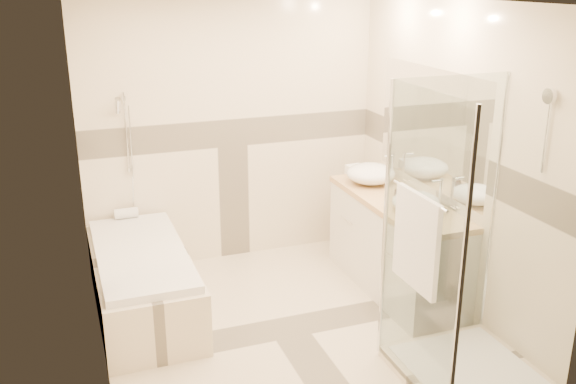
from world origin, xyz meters
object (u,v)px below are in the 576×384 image
object	(u,v)px
amenity_bottle_b	(401,193)
vessel_sink_far	(416,202)
vessel_sink_near	(371,174)
vanity	(396,245)
bathtub	(143,278)
shower_enclosure	(451,310)
amenity_bottle_a	(400,193)

from	to	relation	value
amenity_bottle_b	vessel_sink_far	bearing A→B (deg)	-90.00
vessel_sink_near	vanity	bearing A→B (deg)	-87.64
vessel_sink_near	amenity_bottle_b	world-z (taller)	vessel_sink_near
vessel_sink_near	amenity_bottle_b	size ratio (longest dim) A/B	2.88
bathtub	vessel_sink_far	world-z (taller)	vessel_sink_far
shower_enclosure	vanity	bearing A→B (deg)	77.03
vanity	vessel_sink_near	bearing A→B (deg)	92.36
bathtub	amenity_bottle_b	xyz separation A→B (m)	(2.13, -0.42, 0.62)
bathtub	vessel_sink_near	xyz separation A→B (m)	(2.13, 0.13, 0.63)
bathtub	vessel_sink_near	size ratio (longest dim) A/B	3.81
vanity	vessel_sink_far	xyz separation A→B (m)	(-0.02, -0.31, 0.50)
bathtub	amenity_bottle_a	world-z (taller)	amenity_bottle_a
bathtub	shower_enclosure	size ratio (longest dim) A/B	0.83
bathtub	shower_enclosure	distance (m)	2.47
vanity	vessel_sink_far	world-z (taller)	vessel_sink_far
shower_enclosure	amenity_bottle_a	world-z (taller)	shower_enclosure
bathtub	amenity_bottle_b	distance (m)	2.26
shower_enclosure	vessel_sink_far	bearing A→B (deg)	74.15
vanity	amenity_bottle_b	bearing A→B (deg)	-106.43
amenity_bottle_a	amenity_bottle_b	world-z (taller)	same
bathtub	vessel_sink_far	size ratio (longest dim) A/B	4.36
amenity_bottle_a	vessel_sink_far	bearing A→B (deg)	-90.00
bathtub	vanity	world-z (taller)	vanity
vessel_sink_near	amenity_bottle_b	xyz separation A→B (m)	(0.00, -0.55, -0.01)
shower_enclosure	vessel_sink_near	size ratio (longest dim) A/B	4.58
amenity_bottle_a	amenity_bottle_b	distance (m)	0.01
vanity	amenity_bottle_a	world-z (taller)	amenity_bottle_a
bathtub	shower_enclosure	bearing A→B (deg)	-41.10
bathtub	vanity	bearing A→B (deg)	-9.25
shower_enclosure	amenity_bottle_a	size ratio (longest dim) A/B	13.25
vessel_sink_near	amenity_bottle_b	distance (m)	0.55
shower_enclosure	amenity_bottle_a	xyz separation A→B (m)	(0.27, 1.22, 0.42)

